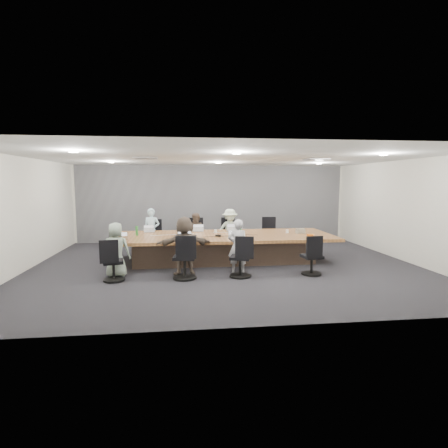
{
  "coord_description": "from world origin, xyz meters",
  "views": [
    {
      "loc": [
        -1.1,
        -8.98,
        2.18
      ],
      "look_at": [
        0.0,
        0.4,
        1.05
      ],
      "focal_mm": 28.0,
      "sensor_mm": 36.0,
      "label": 1
    }
  ],
  "objects": [
    {
      "name": "mic_left",
      "position": [
        -0.82,
        0.35,
        0.75
      ],
      "size": [
        0.15,
        0.13,
        0.03
      ],
      "primitive_type": "cube",
      "rotation": [
        0.0,
        0.0,
        -0.35
      ],
      "color": "black",
      "rests_on": "conference_table"
    },
    {
      "name": "person_1",
      "position": [
        -0.68,
        1.85,
        0.62
      ],
      "size": [
        0.68,
        0.58,
        1.23
      ],
      "primitive_type": "imported",
      "rotation": [
        0.0,
        0.0,
        6.07
      ],
      "color": "brown",
      "rests_on": "ground"
    },
    {
      "name": "bottle_green_left",
      "position": [
        -2.37,
        0.65,
        0.87
      ],
      "size": [
        0.08,
        0.08,
        0.26
      ],
      "primitive_type": "cylinder",
      "rotation": [
        0.0,
        0.0,
        0.18
      ],
      "color": "#297A2C",
      "rests_on": "conference_table"
    },
    {
      "name": "person_6",
      "position": [
        0.19,
        -0.85,
        0.66
      ],
      "size": [
        0.51,
        0.37,
        1.31
      ],
      "primitive_type": "imported",
      "rotation": [
        0.0,
        0.0,
        3.02
      ],
      "color": "#ABABB1",
      "rests_on": "ground"
    },
    {
      "name": "wall_front",
      "position": [
        0.0,
        -4.0,
        1.4
      ],
      "size": [
        10.0,
        0.0,
        2.8
      ],
      "primitive_type": "cube",
      "rotation": [
        -1.57,
        0.0,
        0.0
      ],
      "color": "silver",
      "rests_on": "ground"
    },
    {
      "name": "chair_4",
      "position": [
        -2.65,
        -1.2,
        0.36
      ],
      "size": [
        0.58,
        0.58,
        0.73
      ],
      "primitive_type": null,
      "rotation": [
        0.0,
        0.0,
        0.19
      ],
      "color": "black",
      "rests_on": "ground"
    },
    {
      "name": "laptop_4",
      "position": [
        -2.65,
        -0.3,
        0.75
      ],
      "size": [
        0.33,
        0.23,
        0.02
      ],
      "primitive_type": "cube",
      "rotation": [
        0.0,
        0.0,
        0.01
      ],
      "color": "#8C6647",
      "rests_on": "conference_table"
    },
    {
      "name": "bottle_green_right",
      "position": [
        0.46,
        0.45,
        0.86
      ],
      "size": [
        0.08,
        0.08,
        0.23
      ],
      "primitive_type": "cylinder",
      "rotation": [
        0.0,
        0.0,
        -0.26
      ],
      "color": "#297A2C",
      "rests_on": "conference_table"
    },
    {
      "name": "curtain",
      "position": [
        0.0,
        3.92,
        1.4
      ],
      "size": [
        9.8,
        0.04,
        2.8
      ],
      "primitive_type": "cube",
      "color": "gray",
      "rests_on": "ground"
    },
    {
      "name": "wall_left",
      "position": [
        -5.0,
        0.0,
        1.4
      ],
      "size": [
        0.0,
        8.0,
        2.8
      ],
      "primitive_type": "cube",
      "rotation": [
        1.57,
        0.0,
        1.57
      ],
      "color": "silver",
      "rests_on": "ground"
    },
    {
      "name": "wall_right",
      "position": [
        5.0,
        0.0,
        1.4
      ],
      "size": [
        0.0,
        8.0,
        2.8
      ],
      "primitive_type": "cube",
      "rotation": [
        1.57,
        0.0,
        -1.57
      ],
      "color": "silver",
      "rests_on": "ground"
    },
    {
      "name": "chair_5",
      "position": [
        -1.08,
        -1.2,
        0.42
      ],
      "size": [
        0.64,
        0.64,
        0.84
      ],
      "primitive_type": null,
      "rotation": [
        0.0,
        0.0,
        -0.14
      ],
      "color": "black",
      "rests_on": "ground"
    },
    {
      "name": "ceiling",
      "position": [
        0.0,
        0.0,
        2.8
      ],
      "size": [
        10.0,
        8.0,
        0.0
      ],
      "primitive_type": "cube",
      "color": "white",
      "rests_on": "wall_back"
    },
    {
      "name": "cup_white_near",
      "position": [
        1.85,
        0.62,
        0.79
      ],
      "size": [
        0.08,
        0.08,
        0.09
      ],
      "primitive_type": "cylinder",
      "rotation": [
        0.0,
        0.0,
        0.13
      ],
      "color": "white",
      "rests_on": "conference_table"
    },
    {
      "name": "chair_6",
      "position": [
        0.19,
        -1.2,
        0.39
      ],
      "size": [
        0.64,
        0.64,
        0.77
      ],
      "primitive_type": null,
      "rotation": [
        0.0,
        0.0,
        -0.28
      ],
      "color": "black",
      "rests_on": "ground"
    },
    {
      "name": "bottle_clear",
      "position": [
        -1.14,
        0.51,
        0.86
      ],
      "size": [
        0.07,
        0.07,
        0.25
      ],
      "primitive_type": "cylinder",
      "rotation": [
        0.0,
        0.0,
        -0.01
      ],
      "color": "silver",
      "rests_on": "conference_table"
    },
    {
      "name": "chair_1",
      "position": [
        -0.68,
        2.2,
        0.43
      ],
      "size": [
        0.59,
        0.59,
        0.85
      ],
      "primitive_type": null,
      "rotation": [
        0.0,
        0.0,
        3.11
      ],
      "color": "black",
      "rests_on": "ground"
    },
    {
      "name": "cup_white_far",
      "position": [
        -0.19,
        0.88,
        0.79
      ],
      "size": [
        0.1,
        0.1,
        0.1
      ],
      "primitive_type": "cylinder",
      "rotation": [
        0.0,
        0.0,
        0.34
      ],
      "color": "white",
      "rests_on": "conference_table"
    },
    {
      "name": "chair_7",
      "position": [
        1.9,
        -1.2,
        0.37
      ],
      "size": [
        0.55,
        0.55,
        0.73
      ],
      "primitive_type": null,
      "rotation": [
        0.0,
        0.0,
        0.13
      ],
      "color": "black",
      "rests_on": "ground"
    },
    {
      "name": "mug_brown",
      "position": [
        -2.65,
        0.43,
        0.8
      ],
      "size": [
        0.1,
        0.1,
        0.11
      ],
      "primitive_type": "cylinder",
      "rotation": [
        0.0,
        0.0,
        0.07
      ],
      "color": "brown",
      "rests_on": "conference_table"
    },
    {
      "name": "chair_2",
      "position": [
        0.36,
        2.2,
        0.42
      ],
      "size": [
        0.61,
        0.61,
        0.85
      ],
      "primitive_type": null,
      "rotation": [
        0.0,
        0.0,
        3.21
      ],
      "color": "black",
      "rests_on": "ground"
    },
    {
      "name": "chair_3",
      "position": [
        1.78,
        2.2,
        0.42
      ],
      "size": [
        0.62,
        0.62,
        0.85
      ],
      "primitive_type": null,
      "rotation": [
        0.0,
        0.0,
        3.05
      ],
      "color": "black",
      "rests_on": "ground"
    },
    {
      "name": "laptop_5",
      "position": [
        -1.08,
        -0.3,
        0.75
      ],
      "size": [
        0.37,
        0.27,
        0.02
      ],
      "primitive_type": "cube",
      "rotation": [
        0.0,
        0.0,
        0.07
      ],
      "color": "#B2B2B7",
      "rests_on": "conference_table"
    },
    {
      "name": "laptop_6",
      "position": [
        0.19,
        -0.3,
        0.75
      ],
      "size": [
        0.31,
        0.22,
        0.02
      ],
      "primitive_type": "cube",
      "rotation": [
        0.0,
        0.0,
        0.07
      ],
      "color": "#B2B2B7",
      "rests_on": "conference_table"
    },
    {
      "name": "snack_packet",
      "position": [
        2.32,
        0.05,
        0.76
      ],
      "size": [
        0.22,
        0.2,
        0.04
      ],
      "primitive_type": "cube",
      "rotation": [
        0.0,
        0.0,
        -0.53
      ],
      "color": "#C35309",
      "rests_on": "conference_table"
    },
    {
      "name": "laptop_0",
      "position": [
        -2.08,
        1.3,
        0.75
      ],
      "size": [
        0.3,
        0.22,
        0.02
      ],
      "primitive_type": "cube",
      "rotation": [
        0.0,
        0.0,
        3.22
      ],
      "color": "#B2B2B7",
      "rests_on": "conference_table"
    },
    {
      "name": "person_2",
      "position": [
        0.36,
        1.85,
        0.67
      ],
      "size": [
        0.94,
        0.65,
        1.35
      ],
      "primitive_type": "imported",
      "rotation": [
        0.0,
        0.0,
        6.46
      ],
      "color": "#B4C7B0",
      "rests_on": "ground"
    },
    {
      "name": "stapler",
      "position": [
        -0.19,
        0.16,
        0.77
      ],
      "size": [
        0.15,
        0.09,
        0.06
      ],
      "primitive_type": "cube",
      "rotation": [
        0.0,
        0.0,
        -0.38
      ],
      "color": "black",
      "rests_on": "conference_table"
    },
    {
      "name": "person_4",
      "position": [
        -2.65,
        -0.85,
        0.64
      ],
      "size": [
        0.64,
        0.44,
        1.27
      ],
      "primitive_type": "imported",
      "rotation": [
        0.0,
        0.0,
        3.09
      ],
      "color": "gray",
      "rests_on": "ground"
    },
    {
      "name": "person_5",
      "position": [
        -1.08,
        -0.85,
        0.7
      ],
      "size": [
        1.34,
        0.59,
        1.4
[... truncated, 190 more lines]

